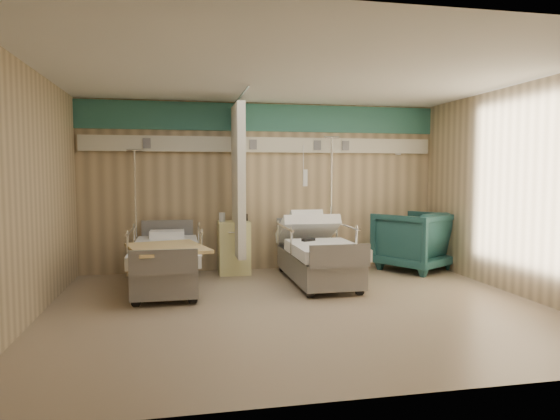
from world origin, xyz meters
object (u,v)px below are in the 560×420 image
Objects in this scene: bedside_cabinet at (234,247)px; visitor_armchair at (414,241)px; iv_stand_right at (331,242)px; iv_stand_left at (136,251)px; bed_left at (166,267)px; bed_right at (317,261)px.

visitor_armchair is (3.00, -0.30, 0.07)m from bedside_cabinet.
iv_stand_right reaches higher than iv_stand_left.
visitor_armchair is at bearing -5.71° from bedside_cabinet.
bed_left is 2.54× the size of bedside_cabinet.
bed_right is at bearing -19.65° from iv_stand_left.
iv_stand_right is 1.12× the size of iv_stand_left.
iv_stand_right is at bearing 19.15° from bed_left.
visitor_armchair is 4.54m from iv_stand_left.
bed_right is at bearing -118.07° from iv_stand_right.
bed_right is 1.07m from iv_stand_right.
bed_right and bed_left have the same top height.
bed_right is 1.00× the size of bed_left.
iv_stand_right is (-1.35, 0.34, -0.04)m from visitor_armchair.
bed_right is 2.85m from iv_stand_left.
visitor_armchair reaches higher than bedside_cabinet.
bed_right is at bearing -38.05° from bedside_cabinet.
bedside_cabinet is 1.53m from iv_stand_left.
bedside_cabinet is (-1.15, 0.90, 0.11)m from bed_right.
bedside_cabinet is 3.02m from visitor_armchair.
bed_left is 2.86m from iv_stand_right.
bed_left is at bearing -22.79° from visitor_armchair.
bed_left is at bearing -139.40° from bedside_cabinet.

